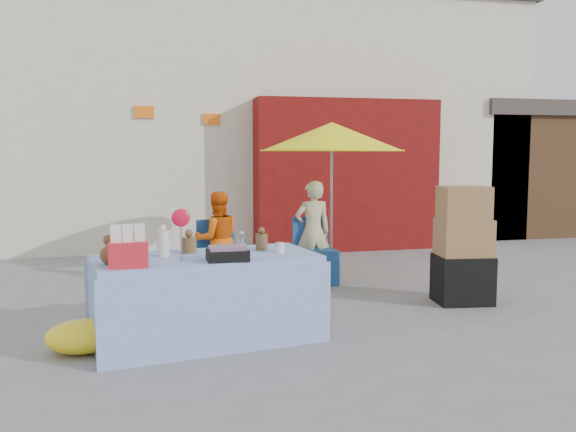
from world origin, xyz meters
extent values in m
plane|color=slate|center=(0.00, 0.00, 0.00)|extent=(80.00, 80.00, 0.00)
cube|color=silver|center=(0.00, 7.00, 2.25)|extent=(12.00, 5.00, 4.50)
cube|color=#3F3833|center=(0.00, 7.00, 4.70)|extent=(12.20, 5.20, 0.40)
cube|color=maroon|center=(2.20, 4.20, 1.30)|extent=(3.20, 0.60, 2.60)
cube|color=#4C331E|center=(6.50, 6.00, 1.20)|extent=(2.60, 3.00, 2.40)
cube|color=#3F3833|center=(6.50, 6.00, 2.55)|extent=(2.80, 3.20, 0.30)
cube|color=orange|center=(-1.20, 4.48, 2.35)|extent=(0.32, 0.04, 0.20)
cube|color=orange|center=(-0.10, 4.48, 2.25)|extent=(0.28, 0.04, 0.18)
cube|color=#90AAE7|center=(-0.71, -0.45, 0.39)|extent=(2.08, 1.19, 0.78)
cube|color=#90AAE7|center=(-0.63, -0.90, 0.36)|extent=(1.99, 0.37, 0.72)
cube|color=#90AAE7|center=(-0.79, 0.00, 0.36)|extent=(1.99, 0.37, 0.72)
cylinder|color=white|center=(-1.50, -0.43, 0.87)|extent=(0.13, 0.13, 0.19)
cylinder|color=brown|center=(-1.31, -0.29, 0.86)|extent=(0.14, 0.14, 0.17)
cylinder|color=white|center=(-1.08, -0.41, 0.89)|extent=(0.12, 0.12, 0.23)
cylinder|color=brown|center=(-0.85, -0.27, 0.85)|extent=(0.15, 0.15, 0.14)
cylinder|color=#B2B2B7|center=(-0.34, -0.16, 0.84)|extent=(0.11, 0.11, 0.12)
cylinder|color=brown|center=(-0.17, -0.26, 0.85)|extent=(0.13, 0.13, 0.16)
cylinder|color=white|center=(-0.39, -0.45, 0.82)|extent=(0.10, 0.10, 0.09)
cylinder|color=white|center=(-0.03, -0.44, 0.82)|extent=(0.10, 0.10, 0.09)
sphere|color=brown|center=(-1.53, -0.70, 0.85)|extent=(0.16, 0.16, 0.16)
ellipsoid|color=red|center=(-0.94, -0.65, 1.14)|extent=(0.16, 0.08, 0.16)
cube|color=red|center=(-1.37, -0.88, 0.88)|extent=(0.33, 0.19, 0.21)
cube|color=black|center=(-0.56, -0.74, 0.82)|extent=(0.39, 0.30, 0.09)
cube|color=navy|center=(-0.35, 1.60, 0.23)|extent=(0.52, 0.50, 0.45)
cube|color=navy|center=(-0.37, 1.82, 0.65)|extent=(0.48, 0.08, 0.40)
cube|color=navy|center=(0.90, 1.60, 0.23)|extent=(0.52, 0.50, 0.45)
cube|color=navy|center=(0.88, 1.82, 0.65)|extent=(0.48, 0.08, 0.40)
imported|color=#EE5E0C|center=(-0.35, 1.75, 0.60)|extent=(0.62, 0.50, 1.21)
imported|color=#C0B488|center=(0.90, 1.75, 0.66)|extent=(0.51, 0.36, 1.33)
cylinder|color=gray|center=(1.20, 1.90, 1.00)|extent=(0.04, 0.04, 2.00)
cone|color=#FFF70D|center=(1.20, 1.90, 1.90)|extent=(1.90, 1.90, 0.38)
cylinder|color=#FFF70D|center=(1.20, 1.90, 1.72)|extent=(1.90, 1.90, 0.02)
cube|color=black|center=(2.24, 0.26, 0.27)|extent=(0.65, 0.56, 0.54)
cube|color=#A07448|center=(2.24, 0.26, 0.75)|extent=(0.62, 0.50, 0.41)
cube|color=#A07448|center=(2.22, 0.24, 1.14)|extent=(0.57, 0.46, 0.37)
ellipsoid|color=yellow|center=(-1.77, -0.55, 0.14)|extent=(0.66, 0.55, 0.28)
camera|label=1|loc=(-1.24, -5.85, 1.70)|focal=38.00mm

